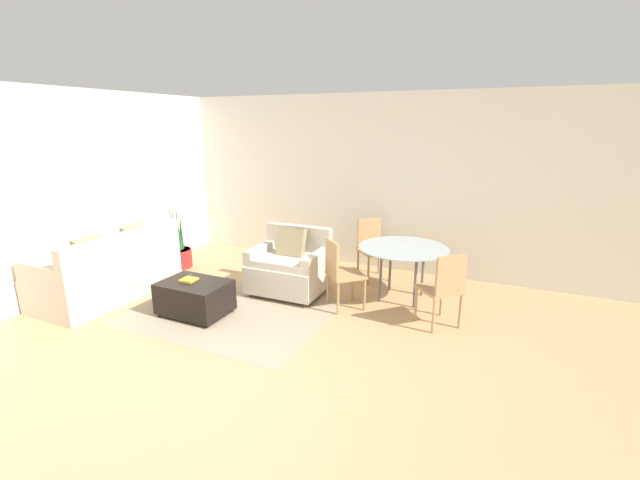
% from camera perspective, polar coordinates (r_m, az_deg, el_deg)
% --- Properties ---
extents(ground_plane, '(20.00, 20.00, 0.00)m').
position_cam_1_polar(ground_plane, '(4.41, -13.24, -16.44)').
color(ground_plane, tan).
extents(wall_back, '(12.00, 0.06, 2.75)m').
position_cam_1_polar(wall_back, '(7.01, 4.61, 7.73)').
color(wall_back, white).
rests_on(wall_back, ground_plane).
extents(wall_left, '(0.06, 12.00, 2.75)m').
position_cam_1_polar(wall_left, '(7.08, -26.22, 6.30)').
color(wall_left, white).
rests_on(wall_left, ground_plane).
extents(area_rug, '(2.44, 1.87, 0.01)m').
position_cam_1_polar(area_rug, '(5.57, -11.71, -9.28)').
color(area_rug, gray).
rests_on(area_rug, ground_plane).
extents(couch, '(0.93, 1.81, 0.93)m').
position_cam_1_polar(couch, '(6.47, -26.17, -4.12)').
color(couch, beige).
rests_on(couch, ground_plane).
extents(armchair, '(1.00, 0.82, 0.91)m').
position_cam_1_polar(armchair, '(5.95, -4.07, -3.65)').
color(armchair, beige).
rests_on(armchair, ground_plane).
extents(ottoman, '(0.82, 0.58, 0.42)m').
position_cam_1_polar(ottoman, '(5.52, -16.34, -7.27)').
color(ottoman, black).
rests_on(ottoman, ground_plane).
extents(book_stack, '(0.19, 0.19, 0.03)m').
position_cam_1_polar(book_stack, '(5.51, -17.10, -5.09)').
color(book_stack, gold).
rests_on(book_stack, ottoman).
extents(tv_remote_primary, '(0.13, 0.16, 0.01)m').
position_cam_1_polar(tv_remote_primary, '(5.66, -16.98, -4.62)').
color(tv_remote_primary, '#333338').
rests_on(tv_remote_primary, ottoman).
extents(potted_plant, '(0.43, 0.43, 1.15)m').
position_cam_1_polar(potted_plant, '(7.38, -18.41, -1.59)').
color(potted_plant, maroon).
rests_on(potted_plant, ground_plane).
extents(dining_table, '(1.17, 1.17, 0.72)m').
position_cam_1_polar(dining_table, '(5.73, 11.04, -1.63)').
color(dining_table, '#99A8AD').
rests_on(dining_table, ground_plane).
extents(dining_chair_near_left, '(0.59, 0.59, 0.90)m').
position_cam_1_polar(dining_chair_near_left, '(5.38, 2.63, -3.97)').
color(dining_chair_near_left, tan).
rests_on(dining_chair_near_left, ground_plane).
extents(dining_chair_near_right, '(0.59, 0.59, 0.90)m').
position_cam_1_polar(dining_chair_near_right, '(5.07, 16.23, -5.83)').
color(dining_chair_near_right, tan).
rests_on(dining_chair_near_right, ground_plane).
extents(dining_chair_far_left, '(0.59, 0.59, 0.90)m').
position_cam_1_polar(dining_chair_far_left, '(6.53, 6.92, -0.58)').
color(dining_chair_far_left, tan).
rests_on(dining_chair_far_left, ground_plane).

